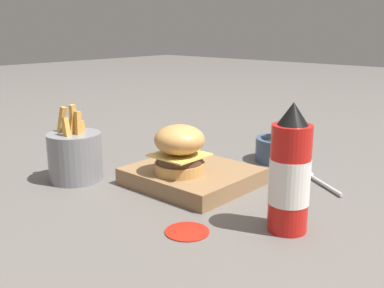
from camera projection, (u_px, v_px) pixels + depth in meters
The scene contains 8 objects.
ground_plane at pixel (177, 193), 0.85m from camera, with size 6.00×6.00×0.00m, color #5B5651.
serving_board at pixel (192, 176), 0.89m from camera, with size 0.23×0.20×0.03m.
burger at pixel (180, 149), 0.85m from camera, with size 0.10×0.10×0.09m.
ketchup_bottle at pixel (290, 175), 0.67m from camera, with size 0.06×0.06×0.20m.
fries_basket at pixel (75, 156), 0.91m from camera, with size 0.11×0.11×0.16m.
side_bowl at pixel (280, 149), 1.04m from camera, with size 0.11×0.11×0.05m.
spoon at pixel (312, 177), 0.92m from camera, with size 0.14×0.10×0.01m.
ketchup_puddle at pixel (187, 231), 0.69m from camera, with size 0.07×0.07×0.00m.
Camera 1 is at (0.55, -0.57, 0.31)m, focal length 42.00 mm.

